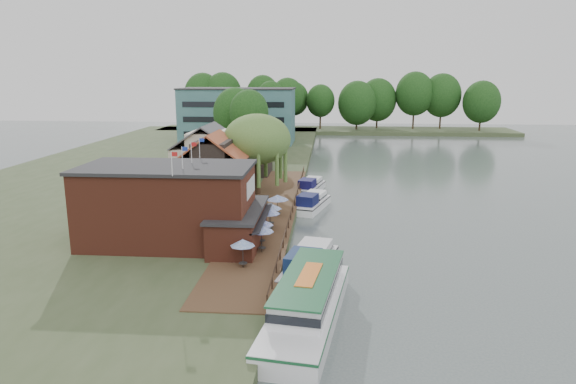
{
  "coord_description": "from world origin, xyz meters",
  "views": [
    {
      "loc": [
        -1.38,
        -45.39,
        16.28
      ],
      "look_at": [
        -6.0,
        12.0,
        3.0
      ],
      "focal_mm": 32.0,
      "sensor_mm": 36.0,
      "label": 1
    }
  ],
  "objects_px": {
    "cottage_c": "(248,147)",
    "willow": "(257,155)",
    "cottage_a": "(214,169)",
    "umbrella_0": "(243,253)",
    "cruiser_1": "(312,200)",
    "umbrella_3": "(269,220)",
    "umbrella_2": "(261,232)",
    "tour_boat": "(307,300)",
    "umbrella_5": "(278,205)",
    "cottage_b": "(209,155)",
    "cruiser_2": "(310,185)",
    "umbrella_4": "(271,215)",
    "swan": "(292,305)",
    "umbrella_1": "(262,239)",
    "pub": "(189,205)",
    "hotel_block": "(238,115)",
    "cruiser_0": "(309,260)"
  },
  "relations": [
    {
      "from": "umbrella_4",
      "to": "swan",
      "type": "height_order",
      "value": "umbrella_4"
    },
    {
      "from": "cottage_b",
      "to": "willow",
      "type": "xyz_separation_m",
      "value": [
        7.5,
        -5.0,
        0.96
      ]
    },
    {
      "from": "umbrella_0",
      "to": "umbrella_1",
      "type": "relative_size",
      "value": 1.0
    },
    {
      "from": "umbrella_2",
      "to": "cruiser_0",
      "type": "height_order",
      "value": "umbrella_2"
    },
    {
      "from": "cruiser_1",
      "to": "cruiser_2",
      "type": "relative_size",
      "value": 1.03
    },
    {
      "from": "cottage_c",
      "to": "cruiser_1",
      "type": "bearing_deg",
      "value": -58.31
    },
    {
      "from": "cottage_a",
      "to": "tour_boat",
      "type": "bearing_deg",
      "value": -66.05
    },
    {
      "from": "umbrella_1",
      "to": "willow",
      "type": "bearing_deg",
      "value": 98.79
    },
    {
      "from": "umbrella_2",
      "to": "tour_boat",
      "type": "relative_size",
      "value": 0.16
    },
    {
      "from": "umbrella_2",
      "to": "cottage_a",
      "type": "bearing_deg",
      "value": 116.71
    },
    {
      "from": "umbrella_2",
      "to": "umbrella_4",
      "type": "height_order",
      "value": "same"
    },
    {
      "from": "umbrella_3",
      "to": "umbrella_5",
      "type": "xyz_separation_m",
      "value": [
        0.24,
        5.75,
        0.0
      ]
    },
    {
      "from": "umbrella_1",
      "to": "umbrella_2",
      "type": "distance_m",
      "value": 1.99
    },
    {
      "from": "umbrella_5",
      "to": "cottage_b",
      "type": "bearing_deg",
      "value": 125.65
    },
    {
      "from": "cruiser_2",
      "to": "swan",
      "type": "height_order",
      "value": "cruiser_2"
    },
    {
      "from": "umbrella_1",
      "to": "swan",
      "type": "distance_m",
      "value": 9.34
    },
    {
      "from": "hotel_block",
      "to": "umbrella_1",
      "type": "distance_m",
      "value": 74.81
    },
    {
      "from": "cottage_c",
      "to": "umbrella_4",
      "type": "xyz_separation_m",
      "value": [
        6.83,
        -28.37,
        -2.96
      ]
    },
    {
      "from": "cottage_c",
      "to": "willow",
      "type": "xyz_separation_m",
      "value": [
        3.5,
        -14.0,
        0.96
      ]
    },
    {
      "from": "cottage_b",
      "to": "umbrella_0",
      "type": "bearing_deg",
      "value": -72.27
    },
    {
      "from": "umbrella_0",
      "to": "cruiser_1",
      "type": "distance_m",
      "value": 23.28
    },
    {
      "from": "tour_boat",
      "to": "willow",
      "type": "bearing_deg",
      "value": 111.64
    },
    {
      "from": "umbrella_2",
      "to": "swan",
      "type": "height_order",
      "value": "umbrella_2"
    },
    {
      "from": "umbrella_0",
      "to": "cruiser_1",
      "type": "xyz_separation_m",
      "value": [
        4.73,
        22.76,
        -1.17
      ]
    },
    {
      "from": "umbrella_0",
      "to": "umbrella_1",
      "type": "xyz_separation_m",
      "value": [
        1.02,
        3.84,
        0.0
      ]
    },
    {
      "from": "cruiser_0",
      "to": "tour_boat",
      "type": "distance_m",
      "value": 8.28
    },
    {
      "from": "willow",
      "to": "hotel_block",
      "type": "bearing_deg",
      "value": 102.71
    },
    {
      "from": "umbrella_1",
      "to": "tour_boat",
      "type": "relative_size",
      "value": 0.16
    },
    {
      "from": "willow",
      "to": "cruiser_2",
      "type": "bearing_deg",
      "value": 43.37
    },
    {
      "from": "swan",
      "to": "cruiser_1",
      "type": "bearing_deg",
      "value": 89.1
    },
    {
      "from": "cruiser_2",
      "to": "umbrella_5",
      "type": "bearing_deg",
      "value": -86.83
    },
    {
      "from": "cottage_a",
      "to": "swan",
      "type": "height_order",
      "value": "cottage_a"
    },
    {
      "from": "umbrella_5",
      "to": "cottage_a",
      "type": "bearing_deg",
      "value": 145.82
    },
    {
      "from": "umbrella_3",
      "to": "cottage_b",
      "type": "bearing_deg",
      "value": 117.12
    },
    {
      "from": "umbrella_2",
      "to": "cottage_b",
      "type": "bearing_deg",
      "value": 112.9
    },
    {
      "from": "cottage_c",
      "to": "cruiser_2",
      "type": "bearing_deg",
      "value": -37.58
    },
    {
      "from": "willow",
      "to": "umbrella_1",
      "type": "bearing_deg",
      "value": -81.21
    },
    {
      "from": "pub",
      "to": "umbrella_0",
      "type": "relative_size",
      "value": 8.42
    },
    {
      "from": "umbrella_4",
      "to": "cruiser_2",
      "type": "distance_m",
      "value": 20.89
    },
    {
      "from": "umbrella_2",
      "to": "cruiser_2",
      "type": "bearing_deg",
      "value": 82.53
    },
    {
      "from": "umbrella_2",
      "to": "umbrella_3",
      "type": "distance_m",
      "value": 3.9
    },
    {
      "from": "cottage_c",
      "to": "umbrella_2",
      "type": "bearing_deg",
      "value": -79.01
    },
    {
      "from": "willow",
      "to": "umbrella_3",
      "type": "relative_size",
      "value": 4.39
    },
    {
      "from": "hotel_block",
      "to": "umbrella_4",
      "type": "xyz_separation_m",
      "value": [
        14.83,
        -65.37,
        -4.86
      ]
    },
    {
      "from": "umbrella_0",
      "to": "umbrella_5",
      "type": "xyz_separation_m",
      "value": [
        1.23,
        15.46,
        0.0
      ]
    },
    {
      "from": "cottage_a",
      "to": "willow",
      "type": "relative_size",
      "value": 0.82
    },
    {
      "from": "umbrella_5",
      "to": "umbrella_3",
      "type": "bearing_deg",
      "value": -92.39
    },
    {
      "from": "cottage_b",
      "to": "umbrella_2",
      "type": "bearing_deg",
      "value": -67.1
    },
    {
      "from": "umbrella_0",
      "to": "umbrella_5",
      "type": "distance_m",
      "value": 15.51
    },
    {
      "from": "cottage_a",
      "to": "willow",
      "type": "bearing_deg",
      "value": 48.01
    }
  ]
}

